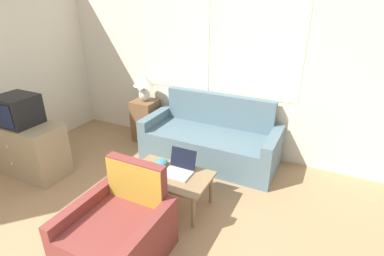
% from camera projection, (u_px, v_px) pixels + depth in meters
% --- Properties ---
extents(wall_back, '(6.25, 0.06, 2.60)m').
position_uv_depth(wall_back, '(221.00, 66.00, 4.32)').
color(wall_back, silver).
rests_on(wall_back, ground_plane).
extents(couch, '(1.94, 0.81, 0.93)m').
position_uv_depth(couch, '(211.00, 141.00, 4.38)').
color(couch, slate).
rests_on(couch, ground_plane).
extents(armchair, '(0.82, 0.84, 0.85)m').
position_uv_depth(armchair, '(120.00, 232.00, 2.75)').
color(armchair, brown).
rests_on(armchair, ground_plane).
extents(tv_dresser, '(1.08, 0.51, 0.72)m').
position_uv_depth(tv_dresser, '(27.00, 148.00, 4.02)').
color(tv_dresser, '#998460').
rests_on(tv_dresser, ground_plane).
extents(television, '(0.47, 0.43, 0.38)m').
position_uv_depth(television, '(17.00, 110.00, 3.80)').
color(television, black).
rests_on(television, tv_dresser).
extents(side_table, '(0.37, 0.37, 0.68)m').
position_uv_depth(side_table, '(146.00, 120.00, 4.95)').
color(side_table, brown).
rests_on(side_table, ground_plane).
extents(table_lamp, '(0.32, 0.32, 0.45)m').
position_uv_depth(table_lamp, '(144.00, 83.00, 4.69)').
color(table_lamp, beige).
rests_on(table_lamp, side_table).
extents(coffee_table, '(0.92, 0.56, 0.40)m').
position_uv_depth(coffee_table, '(170.00, 178.00, 3.38)').
color(coffee_table, '#8E704C').
rests_on(coffee_table, ground_plane).
extents(laptop, '(0.31, 0.30, 0.25)m').
position_uv_depth(laptop, '(180.00, 168.00, 3.38)').
color(laptop, '#B7B7BC').
rests_on(laptop, coffee_table).
extents(cup_navy, '(0.09, 0.09, 0.11)m').
position_uv_depth(cup_navy, '(140.00, 167.00, 3.40)').
color(cup_navy, teal).
rests_on(cup_navy, coffee_table).
extents(snack_bowl, '(0.15, 0.15, 0.08)m').
position_uv_depth(snack_bowl, '(161.00, 163.00, 3.51)').
color(snack_bowl, teal).
rests_on(snack_bowl, coffee_table).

